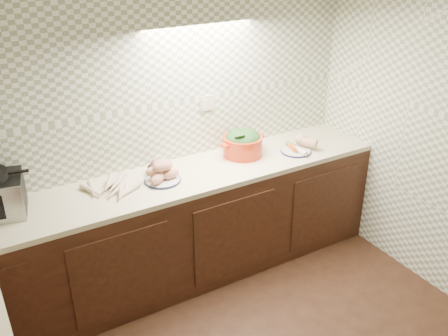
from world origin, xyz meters
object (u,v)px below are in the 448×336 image
parsnip_pile (114,189)px  onion_bowl (158,168)px  veg_plate (298,145)px  dutch_oven (243,143)px  sweet_potato_plate (162,173)px

parsnip_pile → onion_bowl: (0.38, 0.12, 0.02)m
onion_bowl → veg_plate: bearing=-8.2°
dutch_oven → veg_plate: 0.48m
parsnip_pile → dutch_oven: size_ratio=1.23×
dutch_oven → parsnip_pile: bearing=179.4°
parsnip_pile → sweet_potato_plate: (0.36, 0.00, 0.03)m
onion_bowl → veg_plate: onion_bowl is taller
parsnip_pile → sweet_potato_plate: size_ratio=1.82×
sweet_potato_plate → veg_plate: bearing=-2.7°
sweet_potato_plate → veg_plate: size_ratio=0.82×
veg_plate → onion_bowl: bearing=171.8°
parsnip_pile → dutch_oven: 1.11m
dutch_oven → veg_plate: size_ratio=1.21×
sweet_potato_plate → dutch_oven: bearing=6.4°
onion_bowl → dutch_oven: size_ratio=0.42×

